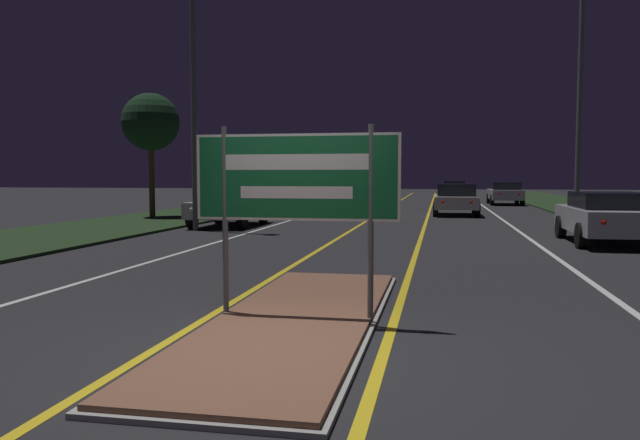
% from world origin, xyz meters
% --- Properties ---
extents(ground_plane, '(160.00, 160.00, 0.00)m').
position_xyz_m(ground_plane, '(0.00, 0.00, 0.00)').
color(ground_plane, '#232326').
extents(median_island, '(1.94, 6.57, 0.10)m').
position_xyz_m(median_island, '(0.00, 1.46, 0.04)').
color(median_island, '#999993').
rests_on(median_island, ground_plane).
extents(verge_left, '(5.00, 100.00, 0.08)m').
position_xyz_m(verge_left, '(-9.50, 20.00, 0.04)').
color(verge_left, '#1E3319').
rests_on(verge_left, ground_plane).
extents(centre_line_yellow_left, '(0.12, 70.00, 0.01)m').
position_xyz_m(centre_line_yellow_left, '(-1.16, 25.00, 0.00)').
color(centre_line_yellow_left, gold).
rests_on(centre_line_yellow_left, ground_plane).
extents(centre_line_yellow_right, '(0.12, 70.00, 0.01)m').
position_xyz_m(centre_line_yellow_right, '(1.16, 25.00, 0.00)').
color(centre_line_yellow_right, gold).
rests_on(centre_line_yellow_right, ground_plane).
extents(lane_line_white_left, '(0.12, 70.00, 0.01)m').
position_xyz_m(lane_line_white_left, '(-4.20, 25.00, 0.00)').
color(lane_line_white_left, silver).
rests_on(lane_line_white_left, ground_plane).
extents(lane_line_white_right, '(0.12, 70.00, 0.01)m').
position_xyz_m(lane_line_white_right, '(4.20, 25.00, 0.00)').
color(lane_line_white_right, silver).
rests_on(lane_line_white_right, ground_plane).
extents(edge_line_white_left, '(0.10, 70.00, 0.01)m').
position_xyz_m(edge_line_white_left, '(-7.20, 25.00, 0.00)').
color(edge_line_white_left, silver).
rests_on(edge_line_white_left, ground_plane).
extents(edge_line_white_right, '(0.10, 70.00, 0.01)m').
position_xyz_m(edge_line_white_right, '(7.20, 25.00, 0.00)').
color(edge_line_white_right, silver).
rests_on(edge_line_white_right, ground_plane).
extents(highway_sign, '(2.50, 0.07, 2.29)m').
position_xyz_m(highway_sign, '(0.00, 1.45, 1.69)').
color(highway_sign, '#56565B').
rests_on(highway_sign, median_island).
extents(streetlight_left_near, '(0.50, 0.50, 10.21)m').
position_xyz_m(streetlight_left_near, '(-6.14, 13.30, 6.33)').
color(streetlight_left_near, '#56565B').
rests_on(streetlight_left_near, ground_plane).
extents(streetlight_right_near, '(0.62, 0.62, 10.86)m').
position_xyz_m(streetlight_right_near, '(6.56, 18.12, 7.41)').
color(streetlight_right_near, '#56565B').
rests_on(streetlight_right_near, ground_plane).
extents(car_receding_0, '(1.95, 4.37, 1.36)m').
position_xyz_m(car_receding_0, '(5.98, 11.64, 0.73)').
color(car_receding_0, '#B7B7BC').
rests_on(car_receding_0, ground_plane).
extents(car_receding_1, '(2.01, 4.05, 1.42)m').
position_xyz_m(car_receding_1, '(2.39, 23.03, 0.75)').
color(car_receding_1, silver).
rests_on(car_receding_1, ground_plane).
extents(car_receding_2, '(1.99, 4.65, 1.40)m').
position_xyz_m(car_receding_2, '(5.65, 34.50, 0.75)').
color(car_receding_2, '#B7B7BC').
rests_on(car_receding_2, ground_plane).
extents(car_receding_3, '(1.90, 4.16, 1.42)m').
position_xyz_m(car_receding_3, '(2.73, 42.98, 0.77)').
color(car_receding_3, '#B7B7BC').
rests_on(car_receding_3, ground_plane).
extents(car_approaching_0, '(2.00, 4.20, 1.43)m').
position_xyz_m(car_approaching_0, '(-5.70, 15.44, 0.76)').
color(car_approaching_0, silver).
rests_on(car_approaching_0, ground_plane).
extents(car_approaching_1, '(2.02, 4.35, 1.48)m').
position_xyz_m(car_approaching_1, '(-6.10, 30.89, 0.80)').
color(car_approaching_1, '#4C514C').
rests_on(car_approaching_1, ground_plane).
extents(roadside_palm_left, '(2.39, 2.39, 5.14)m').
position_xyz_m(roadside_palm_left, '(-10.17, 18.46, 3.99)').
color(roadside_palm_left, '#4C3823').
rests_on(roadside_palm_left, verge_left).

